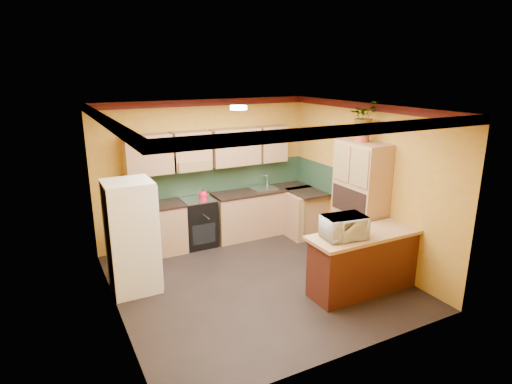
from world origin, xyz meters
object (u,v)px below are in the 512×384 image
Objects in this scene: pantry at (360,204)px; microwave at (344,227)px; breakfast_bar at (367,263)px; stove at (198,222)px; fridge at (132,237)px; base_cabinets_back at (229,218)px.

microwave is at bearing -140.39° from pantry.
microwave reaches higher than breakfast_bar.
breakfast_bar is at bearing -121.97° from pantry.
pantry reaches higher than stove.
fridge is at bearing 167.18° from pantry.
pantry is 1.14m from breakfast_bar.
breakfast_bar is at bearing -69.95° from base_cabinets_back.
microwave reaches higher than base_cabinets_back.
stove is (-0.63, -0.00, 0.02)m from base_cabinets_back.
fridge is at bearing 152.17° from breakfast_bar.
fridge is 3.70m from pantry.
pantry reaches higher than breakfast_bar.
base_cabinets_back is 2.97m from breakfast_bar.
pantry is at bearing 46.53° from microwave.
stove is 0.51× the size of breakfast_bar.
stove reaches higher than base_cabinets_back.
fridge reaches higher than base_cabinets_back.
stove is at bearing 137.39° from pantry.
microwave reaches higher than stove.
base_cabinets_back is 0.63m from stove.
fridge is 0.81× the size of pantry.
breakfast_bar is at bearing -27.83° from fridge.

